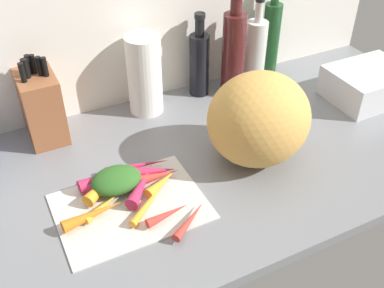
# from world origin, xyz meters

# --- Properties ---
(ground_plane) EXTENTS (1.70, 0.80, 0.03)m
(ground_plane) POSITION_xyz_m (0.00, 0.00, -0.01)
(ground_plane) COLOR slate
(wall_back) EXTENTS (1.70, 0.03, 0.60)m
(wall_back) POSITION_xyz_m (0.00, 0.39, 0.30)
(wall_back) COLOR silver
(wall_back) RESTS_ON ground_plane
(cutting_board) EXTENTS (0.36, 0.27, 0.01)m
(cutting_board) POSITION_xyz_m (-0.27, -0.10, 0.00)
(cutting_board) COLOR beige
(cutting_board) RESTS_ON ground_plane
(carrot_0) EXTENTS (0.12, 0.08, 0.02)m
(carrot_0) POSITION_xyz_m (-0.33, -0.08, 0.02)
(carrot_0) COLOR orange
(carrot_0) RESTS_ON cutting_board
(carrot_1) EXTENTS (0.12, 0.07, 0.03)m
(carrot_1) POSITION_xyz_m (-0.17, -0.02, 0.02)
(carrot_1) COLOR #B2264C
(carrot_1) RESTS_ON cutting_board
(carrot_2) EXTENTS (0.13, 0.15, 0.03)m
(carrot_2) POSITION_xyz_m (-0.22, -0.06, 0.03)
(carrot_2) COLOR #B2264C
(carrot_2) RESTS_ON cutting_board
(carrot_3) EXTENTS (0.11, 0.08, 0.03)m
(carrot_3) POSITION_xyz_m (-0.17, -0.07, 0.02)
(carrot_3) COLOR orange
(carrot_3) RESTS_ON cutting_board
(carrot_4) EXTENTS (0.18, 0.06, 0.02)m
(carrot_4) POSITION_xyz_m (-0.20, 0.02, 0.02)
(carrot_4) COLOR #B2264C
(carrot_4) RESTS_ON cutting_board
(carrot_5) EXTENTS (0.12, 0.04, 0.02)m
(carrot_5) POSITION_xyz_m (-0.20, -0.18, 0.02)
(carrot_5) COLOR red
(carrot_5) RESTS_ON cutting_board
(carrot_6) EXTENTS (0.16, 0.05, 0.03)m
(carrot_6) POSITION_xyz_m (-0.36, -0.10, 0.02)
(carrot_6) COLOR orange
(carrot_6) RESTS_ON cutting_board
(carrot_7) EXTENTS (0.12, 0.09, 0.02)m
(carrot_7) POSITION_xyz_m (-0.17, -0.22, 0.02)
(carrot_7) COLOR red
(carrot_7) RESTS_ON cutting_board
(carrot_8) EXTENTS (0.12, 0.04, 0.03)m
(carrot_8) POSITION_xyz_m (-0.17, -0.04, 0.02)
(carrot_8) COLOR red
(carrot_8) RESTS_ON cutting_board
(carrot_9) EXTENTS (0.13, 0.09, 0.03)m
(carrot_9) POSITION_xyz_m (-0.31, -0.03, 0.02)
(carrot_9) COLOR #B2264C
(carrot_9) RESTS_ON cutting_board
(carrot_10) EXTENTS (0.15, 0.13, 0.03)m
(carrot_10) POSITION_xyz_m (-0.30, -0.01, 0.03)
(carrot_10) COLOR orange
(carrot_10) RESTS_ON cutting_board
(carrot_11) EXTENTS (0.16, 0.05, 0.03)m
(carrot_11) POSITION_xyz_m (-0.29, 0.01, 0.03)
(carrot_11) COLOR #B2264C
(carrot_11) RESTS_ON cutting_board
(carrot_12) EXTENTS (0.15, 0.13, 0.02)m
(carrot_12) POSITION_xyz_m (-0.22, -0.11, 0.02)
(carrot_12) COLOR orange
(carrot_12) RESTS_ON cutting_board
(carrot_greens_pile) EXTENTS (0.13, 0.10, 0.06)m
(carrot_greens_pile) POSITION_xyz_m (-0.28, -0.03, 0.04)
(carrot_greens_pile) COLOR #2D6023
(carrot_greens_pile) RESTS_ON cutting_board
(winter_squash) EXTENTS (0.28, 0.26, 0.26)m
(winter_squash) POSITION_xyz_m (0.11, -0.07, 0.13)
(winter_squash) COLOR gold
(winter_squash) RESTS_ON ground_plane
(knife_block) EXTENTS (0.10, 0.15, 0.26)m
(knife_block) POSITION_xyz_m (-0.39, 0.30, 0.11)
(knife_block) COLOR brown
(knife_block) RESTS_ON ground_plane
(paper_towel_roll) EXTENTS (0.11, 0.11, 0.25)m
(paper_towel_roll) POSITION_xyz_m (-0.07, 0.30, 0.13)
(paper_towel_roll) COLOR white
(paper_towel_roll) RESTS_ON ground_plane
(bottle_0) EXTENTS (0.07, 0.07, 0.28)m
(bottle_0) POSITION_xyz_m (0.13, 0.31, 0.11)
(bottle_0) COLOR black
(bottle_0) RESTS_ON ground_plane
(bottle_1) EXTENTS (0.08, 0.08, 0.35)m
(bottle_1) POSITION_xyz_m (0.23, 0.27, 0.15)
(bottle_1) COLOR #471919
(bottle_1) RESTS_ON ground_plane
(bottle_2) EXTENTS (0.07, 0.07, 0.31)m
(bottle_2) POSITION_xyz_m (0.33, 0.28, 0.12)
(bottle_2) COLOR silver
(bottle_2) RESTS_ON ground_plane
(bottle_3) EXTENTS (0.06, 0.06, 0.34)m
(bottle_3) POSITION_xyz_m (0.41, 0.32, 0.14)
(bottle_3) COLOR #19421E
(bottle_3) RESTS_ON ground_plane
(dish_rack) EXTENTS (0.26, 0.20, 0.10)m
(dish_rack) POSITION_xyz_m (0.62, 0.04, 0.05)
(dish_rack) COLOR silver
(dish_rack) RESTS_ON ground_plane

